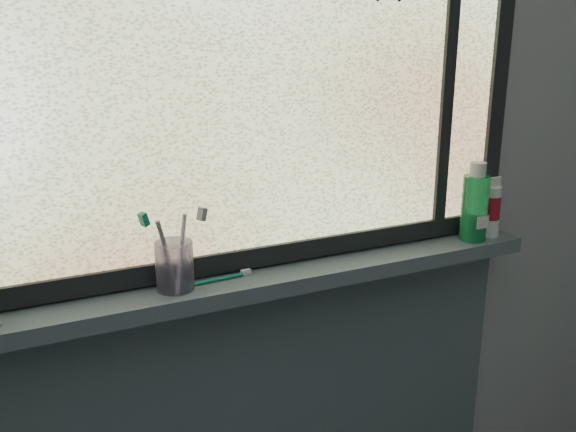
% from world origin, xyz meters
% --- Properties ---
extents(wall_back, '(3.00, 0.01, 2.50)m').
position_xyz_m(wall_back, '(0.00, 1.30, 1.25)').
color(wall_back, '#9EA3A8').
rests_on(wall_back, ground).
extents(windowsill, '(1.62, 0.14, 0.04)m').
position_xyz_m(windowsill, '(0.00, 1.23, 1.00)').
color(windowsill, '#4D5D66').
rests_on(windowsill, wall_back).
extents(window_pane, '(1.50, 0.01, 1.00)m').
position_xyz_m(window_pane, '(0.00, 1.28, 1.53)').
color(window_pane, silver).
rests_on(window_pane, wall_back).
extents(frame_bottom, '(1.60, 0.03, 0.05)m').
position_xyz_m(frame_bottom, '(0.00, 1.28, 1.05)').
color(frame_bottom, black).
rests_on(frame_bottom, windowsill).
extents(frame_right, '(0.05, 0.03, 1.10)m').
position_xyz_m(frame_right, '(0.78, 1.28, 1.53)').
color(frame_right, black).
rests_on(frame_right, wall_back).
extents(frame_mullion, '(0.03, 0.03, 1.00)m').
position_xyz_m(frame_mullion, '(0.60, 1.28, 1.53)').
color(frame_mullion, black).
rests_on(frame_mullion, wall_back).
extents(toothbrush_cup, '(0.11, 0.11, 0.11)m').
position_xyz_m(toothbrush_cup, '(-0.17, 1.23, 1.08)').
color(toothbrush_cup, '#988CBA').
rests_on(toothbrush_cup, windowsill).
extents(toothbrush_lying, '(0.20, 0.03, 0.01)m').
position_xyz_m(toothbrush_lying, '(-0.09, 1.23, 1.03)').
color(toothbrush_lying, '#0D7A60').
rests_on(toothbrush_lying, windowsill).
extents(mouthwash_bottle, '(0.09, 0.09, 0.18)m').
position_xyz_m(mouthwash_bottle, '(0.68, 1.22, 1.13)').
color(mouthwash_bottle, '#20A959').
rests_on(mouthwash_bottle, windowsill).
extents(cream_tube, '(0.05, 0.05, 0.12)m').
position_xyz_m(cream_tube, '(0.75, 1.22, 1.11)').
color(cream_tube, silver).
rests_on(cream_tube, windowsill).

